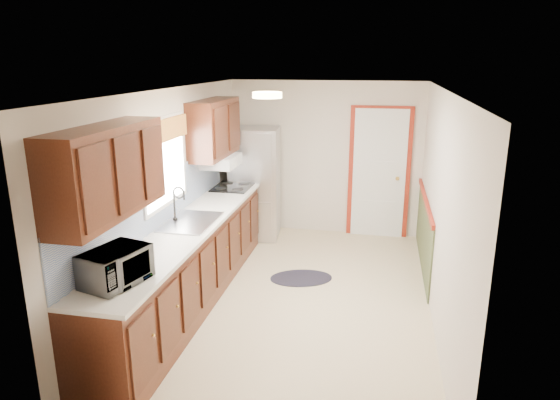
% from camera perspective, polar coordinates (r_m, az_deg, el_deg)
% --- Properties ---
extents(room_shell, '(3.20, 5.20, 2.52)m').
position_cam_1_polar(room_shell, '(5.50, 2.13, -0.15)').
color(room_shell, beige).
rests_on(room_shell, ground).
extents(kitchen_run, '(0.63, 4.00, 2.20)m').
position_cam_1_polar(kitchen_run, '(5.68, -10.82, -4.03)').
color(kitchen_run, '#3B180D').
rests_on(kitchen_run, ground).
extents(back_wall_trim, '(1.12, 2.30, 2.08)m').
position_cam_1_polar(back_wall_trim, '(7.65, 12.25, 1.67)').
color(back_wall_trim, maroon).
rests_on(back_wall_trim, ground).
extents(ceiling_fixture, '(0.30, 0.30, 0.06)m').
position_cam_1_polar(ceiling_fixture, '(5.16, -1.47, 11.90)').
color(ceiling_fixture, '#FFD88C').
rests_on(ceiling_fixture, room_shell).
extents(microwave, '(0.42, 0.59, 0.36)m').
position_cam_1_polar(microwave, '(4.28, -18.31, -6.86)').
color(microwave, white).
rests_on(microwave, kitchen_run).
extents(refrigerator, '(0.78, 0.76, 1.72)m').
position_cam_1_polar(refrigerator, '(7.73, -2.84, 1.94)').
color(refrigerator, '#B7B7BC').
rests_on(refrigerator, ground).
extents(rug, '(0.91, 0.72, 0.01)m').
position_cam_1_polar(rug, '(6.47, 2.43, -8.90)').
color(rug, black).
rests_on(rug, ground).
extents(cooktop, '(0.51, 0.61, 0.02)m').
position_cam_1_polar(cooktop, '(7.15, -5.46, 1.49)').
color(cooktop, black).
rests_on(cooktop, kitchen_run).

